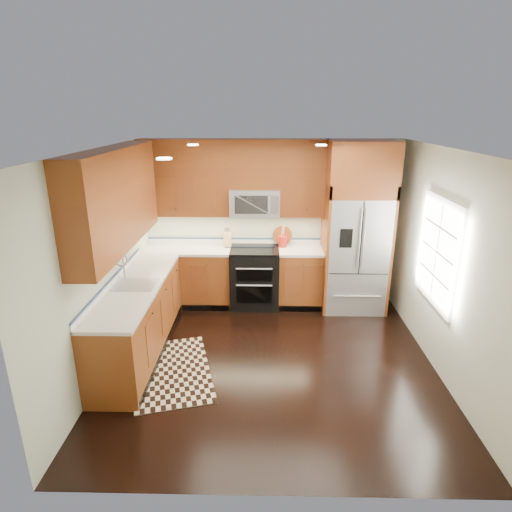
{
  "coord_description": "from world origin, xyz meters",
  "views": [
    {
      "loc": [
        -0.09,
        -4.68,
        3.0
      ],
      "look_at": [
        -0.21,
        0.6,
        1.2
      ],
      "focal_mm": 30.0,
      "sensor_mm": 36.0,
      "label": 1
    }
  ],
  "objects_px": {
    "knife_block": "(227,239)",
    "utensil_crock": "(283,239)",
    "refrigerator": "(356,228)",
    "rug": "(173,371)",
    "range": "(255,277)"
  },
  "relations": [
    {
      "from": "knife_block",
      "to": "utensil_crock",
      "type": "relative_size",
      "value": 0.83
    },
    {
      "from": "refrigerator",
      "to": "knife_block",
      "type": "bearing_deg",
      "value": 174.56
    },
    {
      "from": "refrigerator",
      "to": "utensil_crock",
      "type": "height_order",
      "value": "refrigerator"
    },
    {
      "from": "rug",
      "to": "knife_block",
      "type": "xyz_separation_m",
      "value": [
        0.51,
        2.07,
        1.06
      ]
    },
    {
      "from": "rug",
      "to": "utensil_crock",
      "type": "height_order",
      "value": "utensil_crock"
    },
    {
      "from": "knife_block",
      "to": "refrigerator",
      "type": "bearing_deg",
      "value": -5.44
    },
    {
      "from": "refrigerator",
      "to": "rug",
      "type": "relative_size",
      "value": 1.79
    },
    {
      "from": "rug",
      "to": "utensil_crock",
      "type": "xyz_separation_m",
      "value": [
        1.39,
        2.06,
        1.06
      ]
    },
    {
      "from": "refrigerator",
      "to": "rug",
      "type": "distance_m",
      "value": 3.39
    },
    {
      "from": "range",
      "to": "utensil_crock",
      "type": "distance_m",
      "value": 0.76
    },
    {
      "from": "rug",
      "to": "knife_block",
      "type": "height_order",
      "value": "knife_block"
    },
    {
      "from": "utensil_crock",
      "to": "knife_block",
      "type": "bearing_deg",
      "value": 179.5
    },
    {
      "from": "refrigerator",
      "to": "rug",
      "type": "bearing_deg",
      "value": -143.09
    },
    {
      "from": "rug",
      "to": "knife_block",
      "type": "relative_size",
      "value": 4.75
    },
    {
      "from": "range",
      "to": "rug",
      "type": "bearing_deg",
      "value": -116.38
    }
  ]
}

